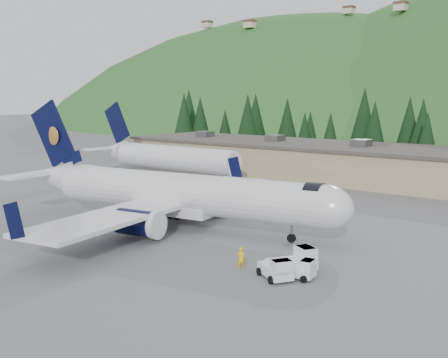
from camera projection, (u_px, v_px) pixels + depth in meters
ground at (185, 228)px, 53.19m from camera, size 600.00×600.00×0.00m
airliner at (175, 194)px, 53.23m from camera, size 36.15×34.10×12.02m
second_airliner at (162, 156)px, 85.09m from camera, size 27.50×11.00×10.05m
baggage_tug_a at (299, 270)px, 38.47m from camera, size 2.81×1.94×1.40m
baggage_tug_b at (277, 270)px, 38.21m from camera, size 3.27×2.83×1.56m
baggage_tug_c at (295, 261)px, 39.72m from camera, size 3.21×3.77×1.80m
terminal_building at (330, 161)px, 85.23m from camera, size 71.00×17.00×6.10m
ramp_worker at (241, 258)px, 40.38m from camera, size 0.73×0.67×1.67m
tree_line at (378, 124)px, 103.72m from camera, size 113.45×18.71×13.96m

